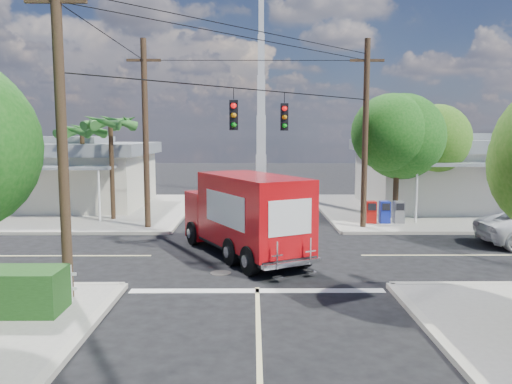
{
  "coord_description": "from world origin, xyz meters",
  "views": [
    {
      "loc": [
        -0.13,
        -18.53,
        4.59
      ],
      "look_at": [
        0.0,
        2.0,
        2.2
      ],
      "focal_mm": 35.0,
      "sensor_mm": 36.0,
      "label": 1
    }
  ],
  "objects": [
    {
      "name": "tree_ne_front",
      "position": [
        7.21,
        6.76,
        4.77
      ],
      "size": [
        4.21,
        4.14,
        6.66
      ],
      "color": "#422D1C",
      "rests_on": "sidewalk_ne"
    },
    {
      "name": "utility_poles",
      "position": [
        -1.58,
        1.6,
        4.67
      ],
      "size": [
        12.0,
        10.68,
        9.0
      ],
      "color": "#473321",
      "rests_on": "ground"
    },
    {
      "name": "tree_ne_back",
      "position": [
        9.81,
        8.96,
        4.19
      ],
      "size": [
        3.77,
        3.66,
        5.82
      ],
      "color": "#422D1C",
      "rests_on": "sidewalk_ne"
    },
    {
      "name": "sidewalk_ne",
      "position": [
        10.88,
        10.88,
        0.07
      ],
      "size": [
        14.12,
        14.12,
        0.14
      ],
      "color": "gray",
      "rests_on": "ground"
    },
    {
      "name": "road_markings",
      "position": [
        0.0,
        -1.47,
        0.01
      ],
      "size": [
        32.0,
        32.0,
        0.01
      ],
      "color": "beige",
      "rests_on": "ground"
    },
    {
      "name": "palm_nw_front",
      "position": [
        -7.5,
        7.5,
        5.04
      ],
      "size": [
        3.01,
        3.08,
        5.59
      ],
      "color": "#422D1C",
      "rests_on": "sidewalk_nw"
    },
    {
      "name": "ground",
      "position": [
        0.0,
        0.0,
        0.0
      ],
      "size": [
        120.0,
        120.0,
        0.0
      ],
      "primitive_type": "plane",
      "color": "black",
      "rests_on": "ground"
    },
    {
      "name": "palm_nw_back",
      "position": [
        -9.5,
        9.0,
        4.67
      ],
      "size": [
        3.01,
        3.08,
        5.19
      ],
      "color": "#422D1C",
      "rests_on": "sidewalk_nw"
    },
    {
      "name": "delivery_truck",
      "position": [
        -0.45,
        -0.03,
        1.58
      ],
      "size": [
        5.18,
        7.32,
        3.11
      ],
      "color": "black",
      "rests_on": "ground"
    },
    {
      "name": "building_nw",
      "position": [
        -12.0,
        12.46,
        2.22
      ],
      "size": [
        10.8,
        10.2,
        4.3
      ],
      "color": "beige",
      "rests_on": "sidewalk_nw"
    },
    {
      "name": "building_ne",
      "position": [
        12.5,
        11.97,
        2.32
      ],
      "size": [
        11.8,
        10.2,
        4.5
      ],
      "color": "beige",
      "rests_on": "sidewalk_ne"
    },
    {
      "name": "vending_boxes",
      "position": [
        6.5,
        6.2,
        0.69
      ],
      "size": [
        1.9,
        0.5,
        1.1
      ],
      "color": "#A30F0C",
      "rests_on": "sidewalk_ne"
    },
    {
      "name": "radio_tower",
      "position": [
        0.5,
        20.0,
        5.64
      ],
      "size": [
        0.8,
        0.8,
        17.0
      ],
      "color": "silver",
      "rests_on": "ground"
    },
    {
      "name": "sidewalk_nw",
      "position": [
        -10.88,
        10.88,
        0.07
      ],
      "size": [
        14.12,
        14.12,
        0.14
      ],
      "color": "gray",
      "rests_on": "ground"
    }
  ]
}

